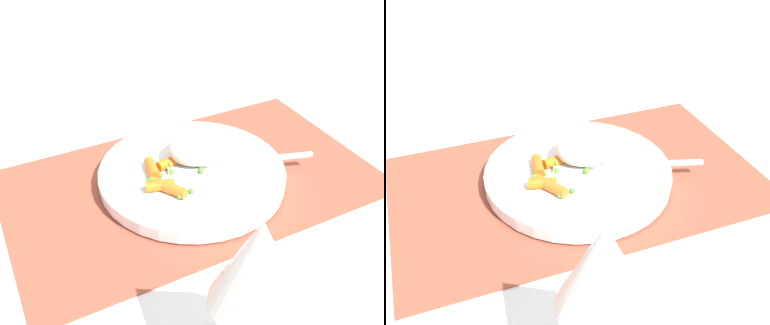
{
  "view_description": "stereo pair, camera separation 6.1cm",
  "coord_description": "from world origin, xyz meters",
  "views": [
    {
      "loc": [
        0.24,
        0.47,
        0.41
      ],
      "look_at": [
        0.0,
        0.0,
        0.03
      ],
      "focal_mm": 43.73,
      "sensor_mm": 36.0,
      "label": 1
    },
    {
      "loc": [
        0.19,
        0.5,
        0.41
      ],
      "look_at": [
        0.0,
        0.0,
        0.03
      ],
      "focal_mm": 43.73,
      "sensor_mm": 36.0,
      "label": 2
    }
  ],
  "objects": [
    {
      "name": "ground_plane",
      "position": [
        0.0,
        0.0,
        0.0
      ],
      "size": [
        2.4,
        2.4,
        0.0
      ],
      "primitive_type": "plane",
      "color": "white"
    },
    {
      "name": "placemat",
      "position": [
        0.0,
        0.0,
        0.0
      ],
      "size": [
        0.51,
        0.31,
        0.01
      ],
      "primitive_type": "cube",
      "color": "#9E4733",
      "rests_on": "ground_plane"
    },
    {
      "name": "plate",
      "position": [
        0.0,
        0.0,
        0.02
      ],
      "size": [
        0.26,
        0.26,
        0.02
      ],
      "primitive_type": "cylinder",
      "color": "white",
      "rests_on": "placemat"
    },
    {
      "name": "rice_mound",
      "position": [
        -0.02,
        -0.02,
        0.05
      ],
      "size": [
        0.09,
        0.08,
        0.04
      ],
      "primitive_type": "ellipsoid",
      "color": "beige",
      "rests_on": "plate"
    },
    {
      "name": "carrot_portion",
      "position": [
        0.04,
        0.0,
        0.03
      ],
      "size": [
        0.09,
        0.09,
        0.02
      ],
      "color": "orange",
      "rests_on": "plate"
    },
    {
      "name": "pea_scatter",
      "position": [
        0.04,
        0.02,
        0.03
      ],
      "size": [
        0.08,
        0.06,
        0.01
      ],
      "color": "#55A12F",
      "rests_on": "plate"
    },
    {
      "name": "fork",
      "position": [
        -0.05,
        0.01,
        0.03
      ],
      "size": [
        0.21,
        0.07,
        0.01
      ],
      "color": "silver",
      "rests_on": "plate"
    },
    {
      "name": "wine_glass",
      "position": [
        0.08,
        0.27,
        0.13
      ],
      "size": [
        0.08,
        0.08,
        0.18
      ],
      "color": "silver",
      "rests_on": "ground_plane"
    }
  ]
}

